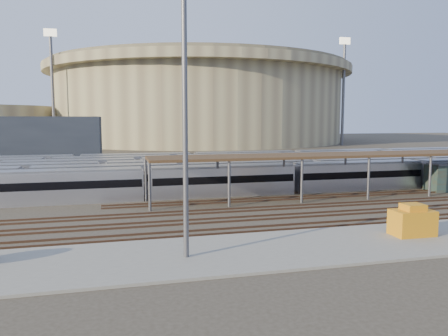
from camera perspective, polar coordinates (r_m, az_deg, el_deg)
name	(u,v)px	position (r m, az deg, el deg)	size (l,w,h in m)	color
ground	(227,209)	(46.57, 0.41, -5.40)	(420.00, 420.00, 0.00)	#383026
apron	(213,254)	(31.28, -1.45, -11.17)	(50.00, 9.00, 0.20)	gray
subway_trains	(179,172)	(63.73, -5.84, -0.58)	(125.86, 23.90, 3.60)	silver
inspection_shed	(387,155)	(58.86, 20.54, 1.58)	(60.30, 6.00, 5.30)	#57575C
empty_tracks	(241,219)	(41.85, 2.17, -6.64)	(170.00, 9.62, 0.18)	#4C3323
stadium	(200,102)	(187.80, -3.19, 8.56)	(124.00, 124.00, 32.50)	tan
floodlight_0	(52,85)	(155.54, -21.50, 10.11)	(4.00, 1.00, 38.40)	#57575C
floodlight_2	(343,88)	(165.97, 15.34, 10.07)	(4.00, 1.00, 38.40)	#57575C
floodlight_3	(114,94)	(204.36, -14.12, 9.38)	(4.00, 1.00, 38.40)	#57575C
yard_light_pole	(185,91)	(29.07, -5.15, 9.97)	(0.81, 0.36, 22.17)	#57575C
yellow_equipment	(412,223)	(38.60, 23.37, -6.57)	(3.27, 2.05, 2.05)	orange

